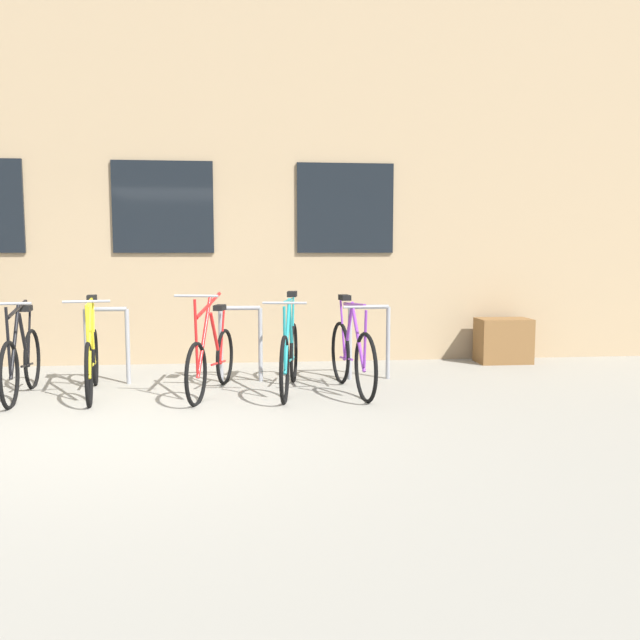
# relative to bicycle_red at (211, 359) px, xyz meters

# --- Properties ---
(ground_plane) EXTENTS (42.00, 42.00, 0.00)m
(ground_plane) POSITION_rel_bicycle_red_xyz_m (-0.71, -1.30, -0.37)
(ground_plane) COLOR gray
(storefront_building) EXTENTS (28.00, 5.30, 6.01)m
(storefront_building) POSITION_rel_bicycle_red_xyz_m (-0.71, 4.53, 2.63)
(storefront_building) COLOR tan
(storefront_building) RESTS_ON ground
(bike_rack) EXTENTS (6.50, 0.05, 0.88)m
(bike_rack) POSITION_rel_bicycle_red_xyz_m (-1.20, 0.60, 0.15)
(bike_rack) COLOR gray
(bike_rack) RESTS_ON ground
(bicycle_red) EXTENTS (0.53, 1.68, 1.10)m
(bicycle_red) POSITION_rel_bicycle_red_xyz_m (0.00, 0.00, 0.00)
(bicycle_red) COLOR black
(bicycle_red) RESTS_ON ground
(bicycle_teal) EXTENTS (0.44, 1.77, 1.08)m
(bicycle_teal) POSITION_rel_bicycle_red_xyz_m (0.83, 0.03, 0.02)
(bicycle_teal) COLOR black
(bicycle_teal) RESTS_ON ground
(bicycle_purple) EXTENTS (0.44, 1.70, 1.04)m
(bicycle_purple) POSITION_rel_bicycle_red_xyz_m (1.50, -0.03, 0.02)
(bicycle_purple) COLOR black
(bicycle_purple) RESTS_ON ground
(bicycle_yellow) EXTENTS (0.47, 1.72, 1.05)m
(bicycle_yellow) POSITION_rel_bicycle_red_xyz_m (-1.25, 0.08, 0.01)
(bicycle_yellow) COLOR black
(bicycle_yellow) RESTS_ON ground
(bicycle_black) EXTENTS (0.44, 1.63, 1.04)m
(bicycle_black) POSITION_rel_bicycle_red_xyz_m (-1.94, 0.01, 0.00)
(bicycle_black) COLOR black
(bicycle_black) RESTS_ON ground
(planter_box) EXTENTS (0.70, 0.44, 0.60)m
(planter_box) POSITION_rel_bicycle_red_xyz_m (3.81, 1.55, -0.07)
(planter_box) COLOR brown
(planter_box) RESTS_ON ground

